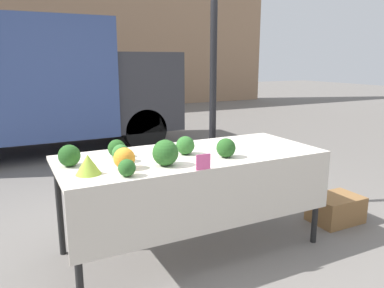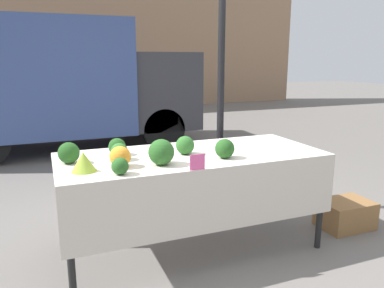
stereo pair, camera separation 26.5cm
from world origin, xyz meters
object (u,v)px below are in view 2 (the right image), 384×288
Objects in this scene: parked_truck at (66,81)px; orange_cauliflower at (120,157)px; produce_crate at (345,214)px; price_sign at (197,162)px.

parked_truck reaches higher than orange_cauliflower.
price_sign is at bearing -170.56° from produce_crate.
parked_truck is at bearing 96.64° from price_sign.
orange_cauliflower is 0.31× the size of produce_crate.
price_sign is at bearing -83.36° from parked_truck.
price_sign is at bearing -29.02° from orange_cauliflower.
orange_cauliflower is 1.36× the size of price_sign.
produce_crate is at bearing -63.77° from parked_truck.
produce_crate is at bearing 9.44° from price_sign.
produce_crate is (1.66, 0.28, -0.76)m from price_sign.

